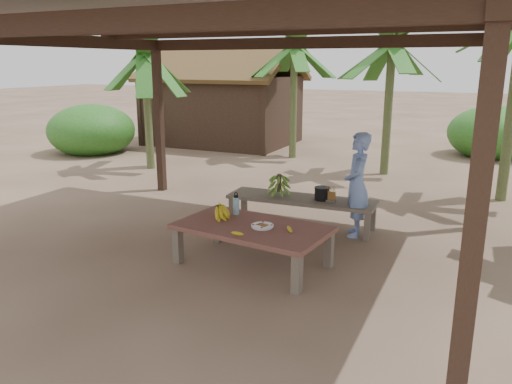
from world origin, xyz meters
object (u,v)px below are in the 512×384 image
at_px(water_flask, 236,205).
at_px(cooking_pot, 322,194).
at_px(ripe_banana_bunch, 217,211).
at_px(woman, 357,185).
at_px(bench, 301,201).
at_px(work_table, 252,231).
at_px(plate, 262,226).

relative_size(water_flask, cooking_pot, 1.36).
xyz_separation_m(ripe_banana_bunch, woman, (1.39, 1.52, 0.14)).
height_order(bench, cooking_pot, cooking_pot).
bearing_deg(woman, bench, -106.97).
distance_m(bench, ripe_banana_bunch, 1.66).
bearing_deg(bench, woman, -4.49).
height_order(work_table, water_flask, water_flask).
relative_size(work_table, woman, 1.29).
bearing_deg(plate, water_flask, 146.51).
xyz_separation_m(plate, water_flask, (-0.53, 0.35, 0.11)).
height_order(ripe_banana_bunch, cooking_pot, ripe_banana_bunch).
bearing_deg(work_table, ripe_banana_bunch, 178.49).
bearing_deg(cooking_pot, water_flask, -119.59).
bearing_deg(woman, cooking_pot, -109.45).
relative_size(ripe_banana_bunch, plate, 1.17).
xyz_separation_m(ripe_banana_bunch, cooking_pot, (0.88, 1.56, -0.05)).
bearing_deg(woman, water_flask, -59.59).
bearing_deg(water_flask, cooking_pot, 60.41).
bearing_deg(bench, cooking_pot, -0.46).
height_order(work_table, plate, plate).
distance_m(bench, cooking_pot, 0.35).
xyz_separation_m(plate, woman, (0.73, 1.61, 0.22)).
bearing_deg(work_table, water_flask, 146.29).
distance_m(ripe_banana_bunch, cooking_pot, 1.79).
bearing_deg(ripe_banana_bunch, work_table, -8.30).
bearing_deg(cooking_pot, ripe_banana_bunch, -119.34).
distance_m(work_table, ripe_banana_bunch, 0.55).
height_order(bench, ripe_banana_bunch, ripe_banana_bunch).
relative_size(ripe_banana_bunch, woman, 0.21).
distance_m(work_table, woman, 1.84).
distance_m(ripe_banana_bunch, water_flask, 0.29).
xyz_separation_m(work_table, ripe_banana_bunch, (-0.52, 0.08, 0.16)).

